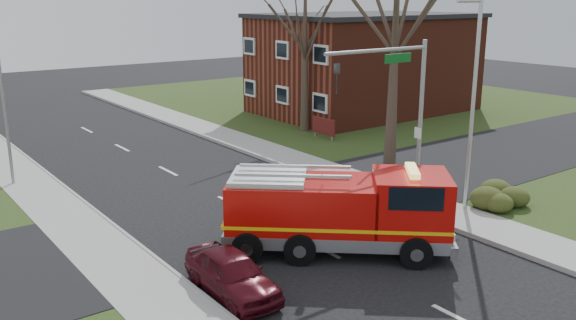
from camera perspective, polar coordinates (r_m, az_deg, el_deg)
ground at (r=21.38m, az=3.09°, el=-8.29°), size 120.00×120.00×0.00m
sidewalk_right at (r=25.50m, az=13.94°, el=-4.60°), size 2.40×80.00×0.15m
sidewalk_left at (r=18.40m, az=-12.35°, el=-12.47°), size 2.40×80.00×0.15m
cross_street_right at (r=40.71m, az=24.32°, el=1.85°), size 30.00×8.00×0.15m
brick_building at (r=45.97m, az=7.20°, el=8.98°), size 15.40×10.40×7.25m
health_center_sign at (r=36.75m, az=3.34°, el=3.15°), size 0.12×2.00×1.40m
hedge_corner at (r=26.94m, az=19.46°, el=-2.84°), size 2.80×2.00×0.90m
bare_tree_near at (r=30.53m, az=10.07°, el=12.89°), size 6.00×6.00×12.00m
bare_tree_far at (r=38.26m, az=1.61°, el=12.12°), size 5.25×5.25×10.50m
traffic_signal_mast at (r=24.60m, az=10.44°, el=6.04°), size 5.29×0.18×6.80m
streetlight_pole at (r=24.83m, az=16.87°, el=5.35°), size 1.48×0.16×8.40m
utility_pole_far at (r=30.05m, az=-24.98°, el=4.15°), size 0.14×0.14×7.00m
fire_engine at (r=20.79m, az=4.90°, el=-4.99°), size 7.29×6.79×3.00m
parked_car_maroon at (r=18.15m, az=-5.27°, el=-10.52°), size 1.66×3.87×1.30m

